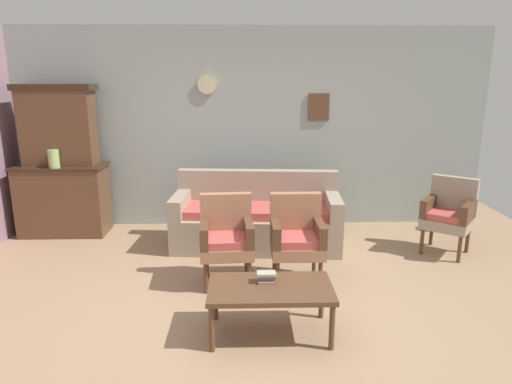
{
  "coord_description": "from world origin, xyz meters",
  "views": [
    {
      "loc": [
        -0.12,
        -3.61,
        2.06
      ],
      "look_at": [
        0.01,
        1.09,
        0.85
      ],
      "focal_mm": 31.81,
      "sensor_mm": 36.0,
      "label": 1
    }
  ],
  "objects_px": {
    "floral_couch": "(257,220)",
    "armchair_near_couch_end": "(227,236)",
    "vase_on_cabinet": "(54,159)",
    "book_stack_on_table": "(267,277)",
    "wingback_chair_by_fireplace": "(449,212)",
    "side_cabinet": "(64,199)",
    "armchair_by_doorway": "(297,235)",
    "floor_vase_by_wall": "(465,211)",
    "coffee_table": "(270,291)"
  },
  "relations": [
    {
      "from": "side_cabinet",
      "to": "wingback_chair_by_fireplace",
      "type": "height_order",
      "value": "side_cabinet"
    },
    {
      "from": "armchair_near_couch_end",
      "to": "coffee_table",
      "type": "distance_m",
      "value": 1.06
    },
    {
      "from": "armchair_by_doorway",
      "to": "floor_vase_by_wall",
      "type": "relative_size",
      "value": 1.5
    },
    {
      "from": "armchair_near_couch_end",
      "to": "floor_vase_by_wall",
      "type": "relative_size",
      "value": 1.5
    },
    {
      "from": "book_stack_on_table",
      "to": "armchair_by_doorway",
      "type": "bearing_deg",
      "value": 68.99
    },
    {
      "from": "floral_couch",
      "to": "wingback_chair_by_fireplace",
      "type": "xyz_separation_m",
      "value": [
        2.26,
        -0.3,
        0.17
      ]
    },
    {
      "from": "vase_on_cabinet",
      "to": "wingback_chair_by_fireplace",
      "type": "height_order",
      "value": "vase_on_cabinet"
    },
    {
      "from": "floral_couch",
      "to": "wingback_chair_by_fireplace",
      "type": "relative_size",
      "value": 2.3
    },
    {
      "from": "vase_on_cabinet",
      "to": "coffee_table",
      "type": "bearing_deg",
      "value": -42.26
    },
    {
      "from": "coffee_table",
      "to": "armchair_by_doorway",
      "type": "bearing_deg",
      "value": 71.86
    },
    {
      "from": "vase_on_cabinet",
      "to": "floral_couch",
      "type": "xyz_separation_m",
      "value": [
        2.55,
        -0.34,
        -0.72
      ]
    },
    {
      "from": "vase_on_cabinet",
      "to": "armchair_by_doorway",
      "type": "xyz_separation_m",
      "value": [
        2.92,
        -1.39,
        -0.55
      ]
    },
    {
      "from": "vase_on_cabinet",
      "to": "floor_vase_by_wall",
      "type": "distance_m",
      "value": 5.42
    },
    {
      "from": "wingback_chair_by_fireplace",
      "to": "coffee_table",
      "type": "bearing_deg",
      "value": -142.02
    },
    {
      "from": "floor_vase_by_wall",
      "to": "floral_couch",
      "type": "bearing_deg",
      "value": -171.59
    },
    {
      "from": "armchair_by_doorway",
      "to": "vase_on_cabinet",
      "type": "bearing_deg",
      "value": 154.64
    },
    {
      "from": "side_cabinet",
      "to": "floral_couch",
      "type": "xyz_separation_m",
      "value": [
        2.55,
        -0.52,
        -0.14
      ]
    },
    {
      "from": "vase_on_cabinet",
      "to": "floral_couch",
      "type": "relative_size",
      "value": 0.11
    },
    {
      "from": "side_cabinet",
      "to": "floor_vase_by_wall",
      "type": "distance_m",
      "value": 5.37
    },
    {
      "from": "floral_couch",
      "to": "coffee_table",
      "type": "xyz_separation_m",
      "value": [
        0.05,
        -2.02,
        0.05
      ]
    },
    {
      "from": "side_cabinet",
      "to": "vase_on_cabinet",
      "type": "relative_size",
      "value": 5.0
    },
    {
      "from": "coffee_table",
      "to": "floor_vase_by_wall",
      "type": "height_order",
      "value": "floor_vase_by_wall"
    },
    {
      "from": "armchair_by_doorway",
      "to": "coffee_table",
      "type": "bearing_deg",
      "value": -108.14
    },
    {
      "from": "book_stack_on_table",
      "to": "floor_vase_by_wall",
      "type": "bearing_deg",
      "value": 40.27
    },
    {
      "from": "vase_on_cabinet",
      "to": "coffee_table",
      "type": "relative_size",
      "value": 0.23
    },
    {
      "from": "armchair_near_couch_end",
      "to": "coffee_table",
      "type": "relative_size",
      "value": 0.9
    },
    {
      "from": "floral_couch",
      "to": "armchair_by_doorway",
      "type": "height_order",
      "value": "same"
    },
    {
      "from": "armchair_near_couch_end",
      "to": "book_stack_on_table",
      "type": "distance_m",
      "value": 0.97
    },
    {
      "from": "floral_couch",
      "to": "coffee_table",
      "type": "relative_size",
      "value": 2.07
    },
    {
      "from": "coffee_table",
      "to": "vase_on_cabinet",
      "type": "bearing_deg",
      "value": 137.74
    },
    {
      "from": "vase_on_cabinet",
      "to": "floral_couch",
      "type": "distance_m",
      "value": 2.67
    },
    {
      "from": "side_cabinet",
      "to": "coffee_table",
      "type": "distance_m",
      "value": 3.64
    },
    {
      "from": "armchair_by_doorway",
      "to": "coffee_table",
      "type": "xyz_separation_m",
      "value": [
        -0.32,
        -0.98,
        -0.12
      ]
    },
    {
      "from": "side_cabinet",
      "to": "coffee_table",
      "type": "height_order",
      "value": "side_cabinet"
    },
    {
      "from": "vase_on_cabinet",
      "to": "book_stack_on_table",
      "type": "relative_size",
      "value": 1.44
    },
    {
      "from": "armchair_by_doorway",
      "to": "floor_vase_by_wall",
      "type": "distance_m",
      "value": 2.85
    },
    {
      "from": "floral_couch",
      "to": "floor_vase_by_wall",
      "type": "bearing_deg",
      "value": 8.41
    },
    {
      "from": "side_cabinet",
      "to": "floral_couch",
      "type": "relative_size",
      "value": 0.56
    },
    {
      "from": "coffee_table",
      "to": "book_stack_on_table",
      "type": "height_order",
      "value": "book_stack_on_table"
    },
    {
      "from": "coffee_table",
      "to": "wingback_chair_by_fireplace",
      "type": "bearing_deg",
      "value": 37.98
    },
    {
      "from": "wingback_chair_by_fireplace",
      "to": "side_cabinet",
      "type": "bearing_deg",
      "value": 170.37
    },
    {
      "from": "wingback_chair_by_fireplace",
      "to": "vase_on_cabinet",
      "type": "bearing_deg",
      "value": 172.38
    },
    {
      "from": "armchair_near_couch_end",
      "to": "floor_vase_by_wall",
      "type": "height_order",
      "value": "armchair_near_couch_end"
    },
    {
      "from": "coffee_table",
      "to": "book_stack_on_table",
      "type": "relative_size",
      "value": 6.26
    },
    {
      "from": "floral_couch",
      "to": "armchair_near_couch_end",
      "type": "relative_size",
      "value": 2.3
    },
    {
      "from": "side_cabinet",
      "to": "book_stack_on_table",
      "type": "xyz_separation_m",
      "value": [
        2.58,
        -2.46,
        0.0
      ]
    },
    {
      "from": "side_cabinet",
      "to": "armchair_near_couch_end",
      "type": "height_order",
      "value": "side_cabinet"
    },
    {
      "from": "vase_on_cabinet",
      "to": "wingback_chair_by_fireplace",
      "type": "xyz_separation_m",
      "value": [
        4.81,
        -0.64,
        -0.55
      ]
    },
    {
      "from": "book_stack_on_table",
      "to": "side_cabinet",
      "type": "bearing_deg",
      "value": 136.32
    },
    {
      "from": "wingback_chair_by_fireplace",
      "to": "book_stack_on_table",
      "type": "bearing_deg",
      "value": -143.6
    }
  ]
}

